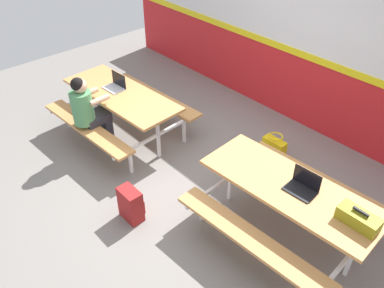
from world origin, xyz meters
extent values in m
cube|color=gray|center=(0.00, 0.00, -0.01)|extent=(10.00, 10.00, 0.02)
cube|color=red|center=(0.00, 2.31, 0.55)|extent=(8.00, 0.12, 1.10)
cube|color=yellow|center=(0.00, 2.24, 1.15)|extent=(8.00, 0.03, 0.10)
cube|color=silver|center=(0.00, 2.31, 1.90)|extent=(6.72, 0.12, 1.40)
cube|color=tan|center=(-1.45, -0.05, 0.72)|extent=(2.01, 0.86, 0.04)
cube|color=tan|center=(-1.41, -0.69, 0.43)|extent=(1.89, 0.38, 0.04)
cube|color=tan|center=(-1.48, 0.58, 0.43)|extent=(1.89, 0.38, 0.04)
cube|color=white|center=(-2.25, -0.10, 0.35)|extent=(0.04, 0.04, 0.70)
cube|color=white|center=(-2.25, -0.10, 0.39)|extent=(0.12, 1.55, 0.04)
cube|color=white|center=(-2.23, -0.60, 0.21)|extent=(0.04, 0.04, 0.41)
cube|color=white|center=(-2.28, 0.41, 0.21)|extent=(0.04, 0.04, 0.41)
cube|color=white|center=(-0.64, -0.01, 0.35)|extent=(0.04, 0.04, 0.70)
cube|color=white|center=(-0.64, -0.01, 0.39)|extent=(0.12, 1.55, 0.04)
cube|color=white|center=(-0.62, -0.52, 0.21)|extent=(0.04, 0.04, 0.41)
cube|color=white|center=(-0.67, 0.50, 0.21)|extent=(0.04, 0.04, 0.41)
cube|color=tan|center=(1.45, 0.16, 0.72)|extent=(2.01, 0.86, 0.04)
cube|color=tan|center=(1.48, -0.47, 0.43)|extent=(1.89, 0.38, 0.04)
cube|color=tan|center=(1.41, 0.80, 0.43)|extent=(1.89, 0.38, 0.04)
cube|color=white|center=(0.64, 0.12, 0.35)|extent=(0.04, 0.04, 0.70)
cube|color=white|center=(0.64, 0.12, 0.39)|extent=(0.12, 1.55, 0.04)
cube|color=white|center=(0.67, -0.39, 0.21)|extent=(0.04, 0.04, 0.41)
cube|color=white|center=(0.62, 0.63, 0.21)|extent=(0.04, 0.04, 0.41)
cube|color=white|center=(2.25, 0.21, 0.35)|extent=(0.04, 0.04, 0.70)
cube|color=white|center=(2.25, 0.21, 0.39)|extent=(0.12, 1.55, 0.04)
cube|color=white|center=(2.23, 0.71, 0.21)|extent=(0.04, 0.04, 0.41)
cylinder|color=#2D2D38|center=(-1.54, -0.37, 0.23)|extent=(0.11, 0.11, 0.45)
cylinder|color=#2D2D38|center=(-1.36, -0.36, 0.23)|extent=(0.11, 0.11, 0.45)
cube|color=#2D2D38|center=(-1.45, -0.52, 0.51)|extent=(0.32, 0.40, 0.12)
cylinder|color=#4C8C59|center=(-1.44, -0.69, 0.75)|extent=(0.30, 0.30, 0.48)
cylinder|color=tan|center=(-1.59, -0.50, 0.85)|extent=(0.10, 0.30, 0.08)
cylinder|color=tan|center=(-1.31, -0.48, 0.85)|extent=(0.10, 0.30, 0.08)
sphere|color=tan|center=(-1.44, -0.67, 1.08)|extent=(0.20, 0.20, 0.20)
sphere|color=black|center=(-1.44, -0.70, 1.11)|extent=(0.18, 0.18, 0.18)
cube|color=silver|center=(-1.62, -0.06, 0.75)|extent=(0.33, 0.24, 0.01)
cube|color=black|center=(-1.62, 0.04, 0.86)|extent=(0.32, 0.03, 0.21)
cube|color=black|center=(1.56, 0.17, 0.75)|extent=(0.33, 0.24, 0.01)
cube|color=black|center=(1.56, 0.27, 0.86)|extent=(0.32, 0.03, 0.21)
cube|color=olive|center=(2.19, 0.20, 0.81)|extent=(0.40, 0.18, 0.14)
cube|color=black|center=(2.19, 0.20, 0.91)|extent=(0.16, 0.02, 0.02)
cube|color=maroon|center=(0.08, -1.00, 0.22)|extent=(0.30, 0.18, 0.44)
cube|color=maroon|center=(0.08, -0.89, 0.15)|extent=(0.21, 0.04, 0.19)
cube|color=yellow|center=(0.52, 1.15, 0.18)|extent=(0.34, 0.14, 0.36)
torus|color=yellow|center=(0.52, 1.15, 0.42)|extent=(0.21, 0.21, 0.02)
camera|label=1|loc=(3.07, -2.70, 3.63)|focal=37.22mm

